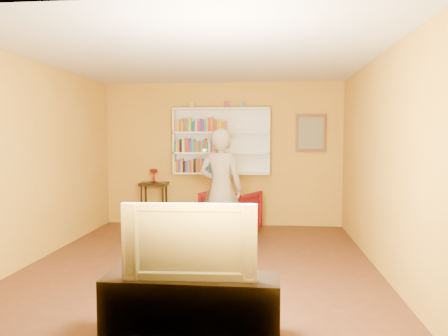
% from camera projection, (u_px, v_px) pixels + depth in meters
% --- Properties ---
extents(room_shell, '(5.30, 5.80, 2.88)m').
position_uv_depth(room_shell, '(203.00, 186.00, 5.83)').
color(room_shell, '#412314').
rests_on(room_shell, ground).
extents(bookshelf, '(1.80, 0.29, 1.23)m').
position_uv_depth(bookshelf, '(222.00, 141.00, 8.18)').
color(bookshelf, white).
rests_on(bookshelf, room_shell).
extents(books_row_lower, '(0.69, 0.19, 0.27)m').
position_uv_depth(books_row_lower, '(194.00, 166.00, 8.16)').
color(books_row_lower, gold).
rests_on(books_row_lower, bookshelf).
extents(books_row_middle, '(0.77, 0.19, 0.26)m').
position_uv_depth(books_row_middle, '(196.00, 146.00, 8.13)').
color(books_row_middle, '#186D34').
rests_on(books_row_middle, bookshelf).
extents(books_row_upper, '(0.96, 0.19, 0.27)m').
position_uv_depth(books_row_upper, '(202.00, 126.00, 8.09)').
color(books_row_upper, '#BE7326').
rests_on(books_row_upper, bookshelf).
extents(ornament_left, '(0.08, 0.08, 0.11)m').
position_uv_depth(ornament_left, '(192.00, 105.00, 8.13)').
color(ornament_left, gold).
rests_on(ornament_left, bookshelf).
extents(ornament_centre, '(0.08, 0.08, 0.12)m').
position_uv_depth(ornament_centre, '(227.00, 105.00, 8.07)').
color(ornament_centre, maroon).
rests_on(ornament_centre, bookshelf).
extents(ornament_right, '(0.08, 0.08, 0.10)m').
position_uv_depth(ornament_right, '(242.00, 105.00, 8.04)').
color(ornament_right, slate).
rests_on(ornament_right, bookshelf).
extents(framed_painting, '(0.55, 0.05, 0.70)m').
position_uv_depth(framed_painting, '(311.00, 133.00, 8.06)').
color(framed_painting, '#5A3219').
rests_on(framed_painting, room_shell).
extents(console_table, '(0.50, 0.38, 0.82)m').
position_uv_depth(console_table, '(154.00, 190.00, 8.21)').
color(console_table, black).
rests_on(console_table, ground).
extents(ruby_lustre, '(0.16, 0.16, 0.26)m').
position_uv_depth(ruby_lustre, '(154.00, 172.00, 8.19)').
color(ruby_lustre, maroon).
rests_on(ruby_lustre, console_table).
extents(armchair, '(1.09, 1.10, 0.77)m').
position_uv_depth(armchair, '(231.00, 212.00, 7.48)').
color(armchair, '#4E050E').
rests_on(armchair, ground).
extents(person, '(0.70, 0.51, 1.80)m').
position_uv_depth(person, '(221.00, 189.00, 6.48)').
color(person, '#6B5D4E').
rests_on(person, ground).
extents(game_remote, '(0.04, 0.15, 0.04)m').
position_uv_depth(game_remote, '(205.00, 150.00, 6.18)').
color(game_remote, white).
rests_on(game_remote, person).
extents(tv_cabinet, '(1.46, 0.44, 0.52)m').
position_uv_depth(tv_cabinet, '(191.00, 307.00, 3.63)').
color(tv_cabinet, black).
rests_on(tv_cabinet, ground).
extents(television, '(1.09, 0.19, 0.62)m').
position_uv_depth(television, '(191.00, 239.00, 3.59)').
color(television, black).
rests_on(television, tv_cabinet).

